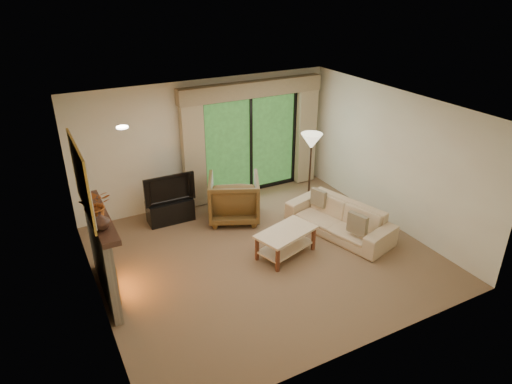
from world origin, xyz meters
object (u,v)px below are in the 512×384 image
sofa (339,219)px  media_console (170,211)px  armchair (234,198)px  coffee_table (286,243)px

sofa → media_console: bearing=-142.0°
armchair → sofa: (1.49, -1.44, -0.16)m
armchair → coffee_table: bearing=123.0°
sofa → coffee_table: 1.28m
coffee_table → sofa: bearing=-9.5°
media_console → sofa: sofa is taller
media_console → armchair: 1.28m
sofa → coffee_table: (-1.26, -0.17, -0.06)m
media_console → coffee_table: 2.52m
coffee_table → armchair: bearing=81.1°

